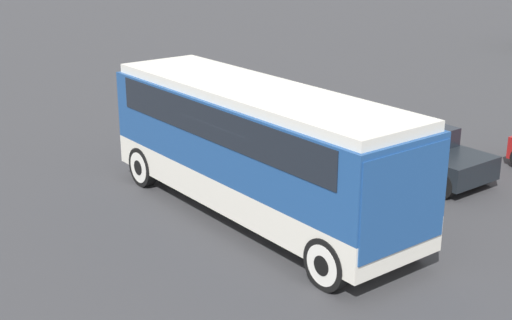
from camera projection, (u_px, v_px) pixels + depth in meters
name	position (u px, v px, depth m)	size (l,w,h in m)	color
ground_plane	(256.00, 216.00, 17.20)	(120.00, 120.00, 0.00)	#38383A
tour_bus	(259.00, 142.00, 16.52)	(9.07, 2.54, 3.17)	silver
parked_car_mid	(410.00, 149.00, 19.93)	(4.54, 1.89, 1.40)	black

